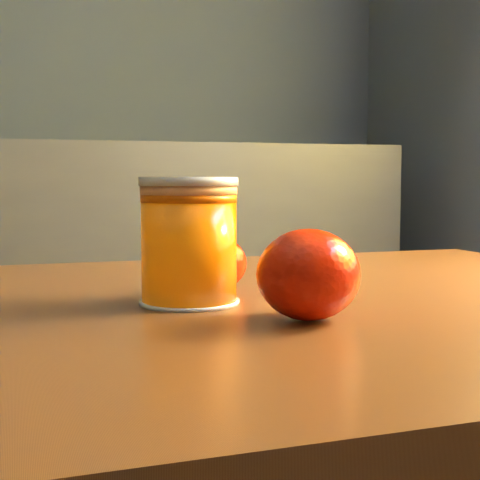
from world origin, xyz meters
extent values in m
cube|color=brown|center=(0.82, 0.01, 0.67)|extent=(0.97, 0.71, 0.04)
cylinder|color=#DE5C04|center=(0.77, 0.00, 0.74)|extent=(0.08, 0.08, 0.09)
cylinder|color=#E89D5F|center=(0.77, 0.00, 0.78)|extent=(0.08, 0.08, 0.01)
cylinder|color=silver|center=(0.77, 0.00, 0.79)|extent=(0.08, 0.08, 0.01)
ellipsoid|color=red|center=(0.85, -0.09, 0.72)|extent=(0.10, 0.10, 0.07)
ellipsoid|color=red|center=(0.81, 0.06, 0.72)|extent=(0.08, 0.08, 0.05)
camera|label=1|loc=(0.68, -0.55, 0.79)|focal=50.00mm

